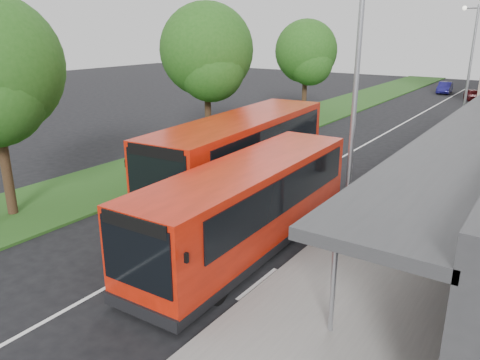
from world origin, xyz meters
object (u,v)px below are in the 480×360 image
at_px(lamp_post_far, 469,61).
at_px(car_near, 473,95).
at_px(tree_mid, 207,56).
at_px(tree_far, 306,55).
at_px(litter_bin, 429,177).
at_px(lamp_post_near, 352,98).
at_px(car_far, 445,88).
at_px(bollard, 454,136).
at_px(bus_second, 242,154).
at_px(bus_main, 249,206).

relative_size(lamp_post_far, car_near, 2.48).
distance_m(tree_mid, lamp_post_far, 17.08).
height_order(tree_far, litter_bin, tree_far).
bearing_deg(lamp_post_near, car_near, 92.90).
height_order(lamp_post_near, car_far, lamp_post_near).
bearing_deg(litter_bin, bollard, 94.75).
relative_size(tree_mid, bus_second, 0.71).
bearing_deg(litter_bin, tree_far, 134.77).
distance_m(litter_bin, car_far, 35.23).
distance_m(tree_far, lamp_post_far, 11.17).
height_order(bus_main, car_far, bus_main).
relative_size(litter_bin, car_near, 0.31).
distance_m(tree_far, car_near, 20.72).
bearing_deg(lamp_post_far, bollard, -84.40).
relative_size(bus_main, car_far, 2.74).
xyz_separation_m(lamp_post_near, bus_main, (-2.26, -2.26, -3.28)).
distance_m(tree_mid, bus_main, 13.42).
bearing_deg(lamp_post_far, litter_bin, -84.98).
distance_m(car_near, car_far, 5.43).
bearing_deg(bus_main, lamp_post_near, 43.09).
relative_size(bus_second, car_far, 3.16).
xyz_separation_m(bus_main, car_far, (-3.09, 43.53, -0.84)).
height_order(tree_mid, car_near, tree_mid).
distance_m(bus_second, car_far, 39.03).
height_order(bus_main, bollard, bus_main).
distance_m(lamp_post_near, litter_bin, 7.88).
relative_size(bus_main, bollard, 9.51).
height_order(bus_main, bus_second, bus_second).
xyz_separation_m(lamp_post_near, car_near, (-1.88, 37.09, -4.17)).
height_order(lamp_post_far, bus_main, lamp_post_far).
bearing_deg(car_near, tree_mid, -127.97).
height_order(bus_second, litter_bin, bus_second).
bearing_deg(bus_main, lamp_post_far, 82.33).
bearing_deg(litter_bin, car_far, 100.67).
bearing_deg(tree_far, lamp_post_near, -59.71).
relative_size(litter_bin, car_far, 0.27).
bearing_deg(bus_second, bollard, 61.44).
bearing_deg(litter_bin, lamp_post_near, -100.01).
xyz_separation_m(lamp_post_far, bollard, (0.42, -4.23, -4.04)).
bearing_deg(lamp_post_far, car_far, 104.12).
xyz_separation_m(bus_second, bollard, (5.99, 13.51, -0.97)).
relative_size(litter_bin, bollard, 0.95).
height_order(bollard, car_near, bollard).
bearing_deg(bus_main, bollard, 79.69).
bearing_deg(tree_mid, bus_second, -40.80).
bearing_deg(bus_main, tree_far, 110.73).
xyz_separation_m(lamp_post_far, bus_second, (-5.57, -17.74, -3.07)).
height_order(lamp_post_far, bollard, lamp_post_far).
distance_m(lamp_post_far, bollard, 5.87).
bearing_deg(car_far, lamp_post_far, -80.35).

